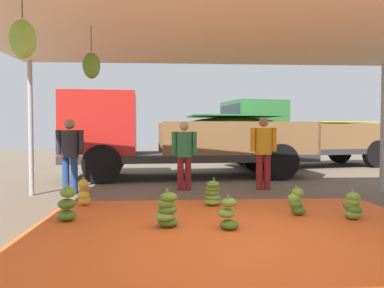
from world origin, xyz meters
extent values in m
plane|color=brown|center=(0.00, 3.00, 0.00)|extent=(40.00, 40.00, 0.00)
cube|color=#E05B23|center=(0.00, 0.00, 0.01)|extent=(5.67, 5.05, 0.01)
cylinder|color=#9EA0A5|center=(-3.80, 3.30, 1.41)|extent=(0.10, 0.10, 2.81)
cylinder|color=#9EA0A5|center=(3.80, 3.30, 1.41)|extent=(0.10, 0.10, 2.81)
cube|color=beige|center=(0.00, 0.00, 2.84)|extent=(8.00, 7.00, 0.06)
cylinder|color=#4C422D|center=(-1.99, 0.65, 2.64)|extent=(0.01, 0.01, 0.35)
ellipsoid|color=#477523|center=(-1.99, 0.65, 2.26)|extent=(0.24, 0.24, 0.36)
ellipsoid|color=#75A83D|center=(-2.28, -0.99, 2.22)|extent=(0.24, 0.24, 0.36)
ellipsoid|color=#477523|center=(1.14, 1.15, 0.09)|extent=(0.28, 0.28, 0.17)
ellipsoid|color=#477523|center=(1.10, 1.16, 0.18)|extent=(0.28, 0.28, 0.17)
ellipsoid|color=#75A83D|center=(1.09, 1.19, 0.27)|extent=(0.22, 0.22, 0.17)
ellipsoid|color=#6B9E38|center=(1.14, 1.18, 0.36)|extent=(0.25, 0.25, 0.17)
cylinder|color=olive|center=(1.12, 1.17, 0.42)|extent=(0.04, 0.04, 0.12)
ellipsoid|color=#6B9E38|center=(1.88, 0.84, 0.09)|extent=(0.35, 0.35, 0.17)
ellipsoid|color=#477523|center=(1.89, 0.83, 0.16)|extent=(0.29, 0.29, 0.17)
ellipsoid|color=#518428|center=(1.86, 0.88, 0.22)|extent=(0.25, 0.25, 0.17)
ellipsoid|color=#75A83D|center=(1.88, 0.85, 0.28)|extent=(0.31, 0.31, 0.17)
ellipsoid|color=#6B9E38|center=(1.88, 0.84, 0.35)|extent=(0.29, 0.29, 0.17)
cylinder|color=olive|center=(1.87, 0.85, 0.41)|extent=(0.04, 0.04, 0.12)
ellipsoid|color=#477523|center=(-0.09, 0.38, 0.07)|extent=(0.31, 0.31, 0.13)
ellipsoid|color=#6B9E38|center=(-0.13, 0.42, 0.22)|extent=(0.32, 0.32, 0.13)
ellipsoid|color=#6B9E38|center=(-0.09, 0.42, 0.37)|extent=(0.25, 0.25, 0.13)
cylinder|color=olive|center=(-0.11, 0.39, 0.43)|extent=(0.04, 0.04, 0.12)
ellipsoid|color=#75A83D|center=(-0.13, 2.00, 0.07)|extent=(0.41, 0.41, 0.13)
ellipsoid|color=#6B9E38|center=(-0.12, 2.02, 0.15)|extent=(0.36, 0.36, 0.13)
ellipsoid|color=#518428|center=(-0.13, 2.03, 0.23)|extent=(0.37, 0.37, 0.13)
ellipsoid|color=#6B9E38|center=(-0.12, 2.03, 0.31)|extent=(0.35, 0.35, 0.13)
ellipsoid|color=#60932D|center=(-0.13, 1.98, 0.39)|extent=(0.32, 0.32, 0.13)
cylinder|color=olive|center=(-0.11, 2.00, 0.45)|extent=(0.04, 0.04, 0.12)
ellipsoid|color=gold|center=(-2.44, 2.12, 0.10)|extent=(0.31, 0.31, 0.17)
ellipsoid|color=gold|center=(-2.45, 2.11, 0.20)|extent=(0.22, 0.22, 0.17)
ellipsoid|color=#996628|center=(-2.45, 2.17, 0.30)|extent=(0.26, 0.26, 0.17)
ellipsoid|color=gold|center=(-2.47, 2.16, 0.40)|extent=(0.26, 0.26, 0.17)
cylinder|color=olive|center=(-2.46, 2.14, 0.46)|extent=(0.04, 0.04, 0.12)
ellipsoid|color=#477523|center=(-0.93, 0.57, 0.08)|extent=(0.36, 0.36, 0.13)
ellipsoid|color=#75A83D|center=(-0.97, 0.53, 0.17)|extent=(0.39, 0.39, 0.13)
ellipsoid|color=#518428|center=(-0.94, 0.55, 0.26)|extent=(0.33, 0.33, 0.13)
ellipsoid|color=#60932D|center=(-0.96, 0.55, 0.35)|extent=(0.33, 0.33, 0.13)
ellipsoid|color=#60932D|center=(-0.92, 0.53, 0.44)|extent=(0.32, 0.32, 0.13)
cylinder|color=olive|center=(-0.94, 0.55, 0.50)|extent=(0.04, 0.04, 0.12)
ellipsoid|color=#477523|center=(-2.44, 0.99, 0.09)|extent=(0.32, 0.32, 0.16)
ellipsoid|color=#477523|center=(-2.44, 0.98, 0.27)|extent=(0.28, 0.28, 0.16)
ellipsoid|color=#60932D|center=(-2.41, 0.97, 0.44)|extent=(0.32, 0.32, 0.16)
cylinder|color=olive|center=(-2.43, 0.99, 0.50)|extent=(0.04, 0.04, 0.12)
cube|color=#2D2D2D|center=(-0.34, 6.15, 0.60)|extent=(7.14, 2.79, 0.20)
cube|color=red|center=(-2.85, 5.96, 1.55)|extent=(2.11, 2.23, 1.70)
cube|color=#232D38|center=(-3.84, 5.88, 1.89)|extent=(0.16, 1.81, 0.75)
cube|color=brown|center=(1.06, 5.15, 1.15)|extent=(4.33, 0.41, 0.90)
cube|color=brown|center=(0.90, 7.34, 1.15)|extent=(4.33, 0.41, 0.90)
cube|color=brown|center=(3.10, 6.41, 1.15)|extent=(0.25, 2.27, 0.90)
ellipsoid|color=#60932D|center=(0.98, 6.25, 1.23)|extent=(3.95, 2.19, 1.07)
cube|color=#237533|center=(0.98, 6.25, 1.79)|extent=(2.72, 1.91, 0.04)
cylinder|color=black|center=(-2.64, 4.94, 0.50)|extent=(1.02, 0.35, 1.00)
cylinder|color=black|center=(-2.79, 7.00, 0.50)|extent=(1.02, 0.35, 1.00)
cylinder|color=black|center=(2.11, 5.29, 0.50)|extent=(1.02, 0.35, 1.00)
cylinder|color=black|center=(1.95, 7.36, 0.50)|extent=(1.02, 0.35, 1.00)
cube|color=#2D2D2D|center=(4.33, 9.01, 0.60)|extent=(6.70, 3.54, 0.20)
cube|color=#2D6B33|center=(2.09, 8.52, 1.55)|extent=(2.18, 2.38, 1.70)
cube|color=#232D38|center=(1.21, 8.32, 1.89)|extent=(0.40, 1.74, 0.75)
cube|color=brown|center=(5.74, 8.23, 1.15)|extent=(3.88, 0.93, 0.90)
cube|color=brown|center=(5.28, 10.31, 1.15)|extent=(3.88, 0.93, 0.90)
cube|color=brown|center=(7.40, 9.69, 1.15)|extent=(0.55, 2.18, 0.90)
ellipsoid|color=#518428|center=(5.51, 9.27, 1.17)|extent=(3.80, 2.57, 0.95)
cube|color=yellow|center=(5.51, 9.27, 1.67)|extent=(2.68, 2.16, 0.04)
cylinder|color=black|center=(2.43, 7.56, 0.50)|extent=(1.04, 0.49, 1.00)
cylinder|color=black|center=(2.00, 9.53, 0.50)|extent=(1.04, 0.49, 1.00)
cylinder|color=black|center=(6.66, 8.49, 0.50)|extent=(1.04, 0.49, 1.00)
cylinder|color=black|center=(6.23, 10.46, 0.50)|extent=(1.04, 0.49, 1.00)
cylinder|color=maroon|center=(1.15, 3.74, 0.41)|extent=(0.15, 0.15, 0.81)
cylinder|color=maroon|center=(1.33, 3.74, 0.41)|extent=(0.15, 0.15, 0.81)
cylinder|color=orange|center=(1.24, 3.74, 1.12)|extent=(0.37, 0.37, 0.61)
cylinder|color=orange|center=(0.99, 3.74, 1.15)|extent=(0.12, 0.12, 0.54)
cylinder|color=orange|center=(1.49, 3.74, 1.15)|extent=(0.12, 0.12, 0.54)
sphere|color=#936B4C|center=(1.24, 3.74, 1.55)|extent=(0.22, 0.22, 0.22)
cylinder|color=maroon|center=(-0.66, 3.75, 0.38)|extent=(0.14, 0.14, 0.76)
cylinder|color=maroon|center=(-0.49, 3.75, 0.38)|extent=(0.14, 0.14, 0.76)
cylinder|color=#337A4C|center=(-0.58, 3.75, 1.05)|extent=(0.35, 0.35, 0.57)
cylinder|color=#337A4C|center=(-0.81, 3.75, 1.08)|extent=(0.11, 0.11, 0.51)
cylinder|color=#337A4C|center=(-0.35, 3.75, 1.08)|extent=(0.11, 0.11, 0.51)
sphere|color=tan|center=(-0.58, 3.75, 1.45)|extent=(0.21, 0.21, 0.21)
cylinder|color=navy|center=(-3.12, 3.40, 0.39)|extent=(0.15, 0.15, 0.78)
cylinder|color=navy|center=(-2.94, 3.40, 0.39)|extent=(0.15, 0.15, 0.78)
cylinder|color=#26262D|center=(-3.03, 3.40, 1.07)|extent=(0.36, 0.36, 0.59)
cylinder|color=#26262D|center=(-3.27, 3.40, 1.11)|extent=(0.11, 0.11, 0.52)
cylinder|color=#26262D|center=(-2.80, 3.40, 1.11)|extent=(0.11, 0.11, 0.52)
sphere|color=#936B4C|center=(-3.03, 3.40, 1.50)|extent=(0.21, 0.21, 0.21)
camera|label=1|loc=(-0.90, -4.55, 1.36)|focal=34.40mm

